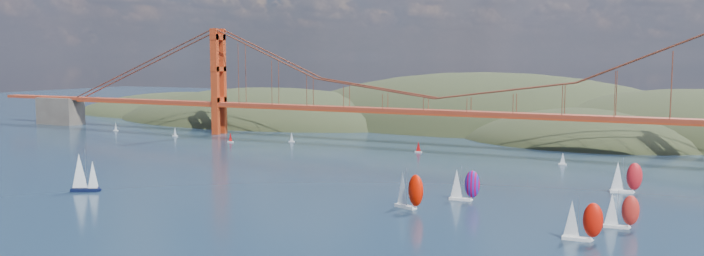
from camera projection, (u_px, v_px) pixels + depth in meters
name	position (u px, v px, depth m)	size (l,w,h in m)	color
ground	(158.00, 245.00, 147.78)	(1200.00, 1200.00, 0.00)	black
headlands	(572.00, 153.00, 377.51)	(725.00, 225.00, 96.00)	black
bridge	(433.00, 75.00, 305.77)	(552.00, 12.00, 55.00)	maroon
sloop_navy	(83.00, 173.00, 206.14)	(8.81, 7.20, 12.84)	black
racer_0	(409.00, 190.00, 182.70)	(9.69, 6.56, 10.84)	white
racer_1	(582.00, 220.00, 150.83)	(8.67, 3.65, 9.88)	white
racer_2	(621.00, 210.00, 161.83)	(8.09, 3.78, 9.13)	silver
racer_3	(626.00, 177.00, 203.64)	(9.31, 5.04, 10.43)	silver
racer_rwb	(464.00, 184.00, 193.06)	(8.66, 3.59, 9.91)	silver
distant_boat_0	(116.00, 127.00, 375.23)	(3.00, 2.00, 4.70)	silver
distant_boat_1	(175.00, 132.00, 349.61)	(3.00, 2.00, 4.70)	silver
distant_boat_2	(230.00, 137.00, 325.29)	(3.00, 2.00, 4.70)	silver
distant_boat_3	(292.00, 137.00, 325.96)	(3.00, 2.00, 4.70)	silver
distant_boat_8	(563.00, 159.00, 256.82)	(3.00, 2.00, 4.70)	silver
distant_boat_9	(418.00, 147.00, 290.83)	(3.00, 2.00, 4.70)	silver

